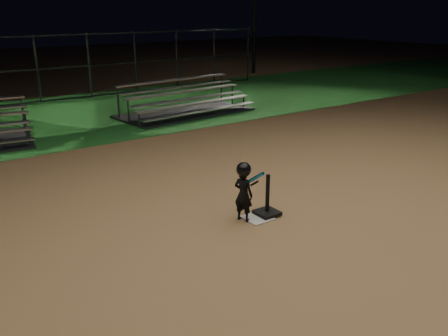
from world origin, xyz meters
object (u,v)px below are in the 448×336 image
Objects in this scene: batting_tee at (267,207)px; child_batter at (244,190)px; home_plate at (258,218)px; bleacher_right at (185,107)px.

child_batter reaches higher than batting_tee.
bleacher_right reaches higher than home_plate.
child_batter is at bearing 158.02° from home_plate.
home_plate is at bearing -177.74° from batting_tee.
home_plate is 0.61× the size of batting_tee.
bleacher_right reaches higher than batting_tee.
child_batter reaches higher than home_plate.
bleacher_right is (3.41, 8.03, 0.22)m from home_plate.
child_batter is (-0.24, 0.10, 0.54)m from home_plate.
home_plate is at bearing -118.16° from bleacher_right.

